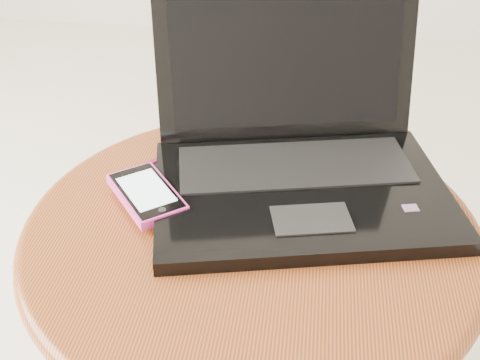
# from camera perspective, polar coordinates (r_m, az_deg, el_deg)

# --- Properties ---
(table) EXTENTS (0.60, 0.60, 0.47)m
(table) POSITION_cam_1_polar(r_m,az_deg,el_deg) (0.85, 1.03, -9.34)
(table) COLOR #562516
(table) RESTS_ON ground
(laptop) EXTENTS (0.45, 0.40, 0.25)m
(laptop) POSITION_cam_1_polar(r_m,az_deg,el_deg) (0.84, 5.36, 2.66)
(laptop) COLOR black
(laptop) RESTS_ON table
(phone_black) EXTENTS (0.12, 0.11, 0.01)m
(phone_black) POSITION_cam_1_polar(r_m,az_deg,el_deg) (0.85, -7.17, -0.31)
(phone_black) COLOR black
(phone_black) RESTS_ON table
(phone_pink) EXTENTS (0.13, 0.14, 0.02)m
(phone_pink) POSITION_cam_1_polar(r_m,az_deg,el_deg) (0.81, -8.82, -1.30)
(phone_pink) COLOR #F23EA9
(phone_pink) RESTS_ON phone_black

